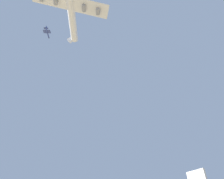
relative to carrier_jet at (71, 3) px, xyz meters
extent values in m
cylinder|color=white|center=(1.17, -0.61, 0.12)|extent=(60.31, 42.75, 6.40)
cone|color=white|center=(33.70, -17.18, 0.12)|extent=(7.52, 7.83, 6.08)
cube|color=white|center=(-0.56, 0.39, -0.84)|extent=(37.80, 58.66, 7.47)
cylinder|color=gray|center=(-10.37, -18.87, -5.47)|extent=(5.83, 5.26, 3.00)
cylinder|color=gray|center=(-5.41, -9.13, -4.25)|extent=(5.83, 5.26, 3.00)
cylinder|color=gray|center=(4.51, 10.35, -1.80)|extent=(5.83, 5.26, 3.00)
cylinder|color=#38478C|center=(64.62, 0.41, 32.27)|extent=(11.36, 8.91, 1.50)
cone|color=black|center=(70.66, -4.03, 32.27)|extent=(2.50, 2.39, 1.50)
cube|color=#38478C|center=(63.41, 1.30, 32.07)|extent=(8.28, 9.05, 0.24)
cube|color=#38478C|center=(60.18, 3.67, 34.22)|extent=(2.05, 1.58, 2.60)
cube|color=#38478C|center=(60.18, 3.67, 32.47)|extent=(4.45, 5.05, 0.20)
camera|label=1|loc=(-78.58, 19.98, -137.48)|focal=28.95mm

